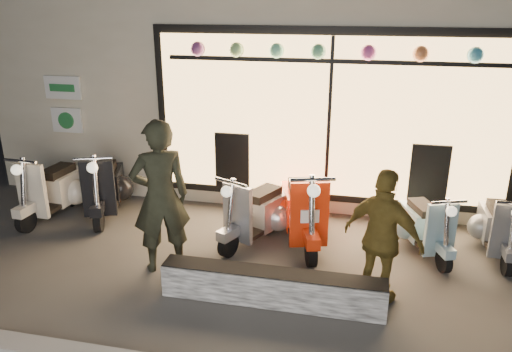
{
  "coord_description": "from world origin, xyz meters",
  "views": [
    {
      "loc": [
        1.31,
        -5.4,
        3.26
      ],
      "look_at": [
        -0.02,
        0.6,
        1.05
      ],
      "focal_mm": 35.0,
      "sensor_mm": 36.0,
      "label": 1
    }
  ],
  "objects": [
    {
      "name": "man",
      "position": [
        -1.04,
        -0.17,
        0.97
      ],
      "size": [
        0.85,
        0.76,
        1.94
      ],
      "primitive_type": "imported",
      "rotation": [
        0.0,
        0.0,
        3.69
      ],
      "color": "black",
      "rests_on": "ground"
    },
    {
      "name": "scooter_black",
      "position": [
        -2.65,
        1.33,
        0.43
      ],
      "size": [
        0.81,
        1.49,
        1.07
      ],
      "rotation": [
        0.0,
        0.0,
        0.34
      ],
      "color": "black",
      "rests_on": "ground"
    },
    {
      "name": "ground",
      "position": [
        0.0,
        0.0,
        0.0
      ],
      "size": [
        40.0,
        40.0,
        0.0
      ],
      "primitive_type": "plane",
      "color": "#383533",
      "rests_on": "ground"
    },
    {
      "name": "woman",
      "position": [
        1.6,
        -0.35,
        0.79
      ],
      "size": [
        1.0,
        0.76,
        1.57
      ],
      "primitive_type": "imported",
      "rotation": [
        0.0,
        0.0,
        2.67
      ],
      "color": "brown",
      "rests_on": "ground"
    },
    {
      "name": "scooter_blue",
      "position": [
        2.19,
        1.1,
        0.36
      ],
      "size": [
        0.68,
        1.24,
        0.9
      ],
      "rotation": [
        0.0,
        0.0,
        0.35
      ],
      "color": "black",
      "rests_on": "ground"
    },
    {
      "name": "graffiti_barrier",
      "position": [
        0.44,
        -0.65,
        0.2
      ],
      "size": [
        2.51,
        0.28,
        0.4
      ],
      "primitive_type": "cube",
      "color": "black",
      "rests_on": "ground"
    },
    {
      "name": "scooter_grey",
      "position": [
        3.17,
        1.23,
        0.37
      ],
      "size": [
        0.41,
        1.26,
        0.91
      ],
      "rotation": [
        0.0,
        0.0,
        -0.0
      ],
      "color": "black",
      "rests_on": "ground"
    },
    {
      "name": "scooter_silver",
      "position": [
        -0.03,
        0.95,
        0.4
      ],
      "size": [
        0.83,
        1.37,
        1.0
      ],
      "rotation": [
        0.0,
        0.0,
        -0.43
      ],
      "color": "black",
      "rests_on": "ground"
    },
    {
      "name": "shop_building",
      "position": [
        0.0,
        4.98,
        2.1
      ],
      "size": [
        10.2,
        6.23,
        4.2
      ],
      "color": "beige",
      "rests_on": "ground"
    },
    {
      "name": "scooter_cream",
      "position": [
        -3.36,
        1.11,
        0.42
      ],
      "size": [
        0.52,
        1.47,
        1.05
      ],
      "rotation": [
        0.0,
        0.0,
        -0.07
      ],
      "color": "black",
      "rests_on": "ground"
    },
    {
      "name": "scooter_red",
      "position": [
        0.54,
        1.06,
        0.45
      ],
      "size": [
        0.79,
        1.57,
        1.12
      ],
      "rotation": [
        0.0,
        0.0,
        0.29
      ],
      "color": "black",
      "rests_on": "ground"
    }
  ]
}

